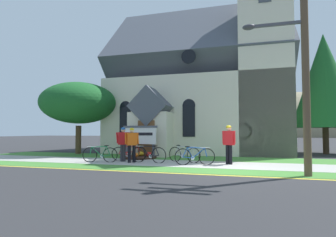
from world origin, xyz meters
TOP-DOWN VIEW (x-y plane):
  - ground at (0.00, 4.00)m, footprint 140.00×140.00m
  - sidewalk_slab at (-2.74, 1.55)m, footprint 32.00×2.58m
  - grass_verge at (-2.74, -0.47)m, footprint 32.00×1.46m
  - church_lawn at (-2.74, 4.20)m, footprint 24.00×2.73m
  - curb_paint_stripe at (-2.74, -1.35)m, footprint 28.00×0.16m
  - church_building at (-2.28, 9.75)m, footprint 12.52×10.93m
  - church_sign at (-5.13, 3.56)m, footprint 2.06×0.24m
  - flower_bed at (-5.13, 3.32)m, footprint 2.01×2.01m
  - bicycle_silver at (-1.63, 1.24)m, footprint 1.71×0.65m
  - bicycle_black at (-3.86, 1.47)m, footprint 1.82×0.31m
  - bicycle_green at (-6.15, 1.03)m, footprint 1.69×0.36m
  - bicycle_white at (-5.15, 2.15)m, footprint 1.67×0.64m
  - bicycle_yellow at (-2.29, 2.10)m, footprint 1.68×0.72m
  - cyclist_in_green_jersey at (-5.22, 1.56)m, footprint 0.65×0.35m
  - cyclist_in_white_jersey at (-0.18, 1.77)m, footprint 0.59×0.52m
  - cyclist_in_orange_jersey at (-4.63, 1.27)m, footprint 0.57×0.45m
  - utility_pole at (2.37, -0.74)m, footprint 3.12×0.28m
  - roadside_conifer at (5.62, 9.19)m, footprint 4.17×4.17m
  - yard_deciduous_tree at (-10.04, 5.01)m, footprint 4.96×4.96m
  - distant_hill at (11.65, 78.66)m, footprint 101.65×36.31m

SIDE VIEW (x-z plane):
  - ground at x=0.00m, z-range 0.00..0.00m
  - distant_hill at x=11.65m, z-range -13.35..13.35m
  - curb_paint_stripe at x=-2.74m, z-range 0.00..0.01m
  - grass_verge at x=-2.74m, z-range 0.00..0.01m
  - church_lawn at x=-2.74m, z-range 0.00..0.01m
  - sidewalk_slab at x=-2.74m, z-range 0.00..0.01m
  - flower_bed at x=-5.13m, z-range -0.08..0.26m
  - bicycle_white at x=-5.15m, z-range -0.02..0.75m
  - bicycle_green at x=-6.15m, z-range -0.04..0.79m
  - bicycle_yellow at x=-2.29m, z-range -0.04..0.80m
  - bicycle_silver at x=-1.63m, z-range -0.04..0.80m
  - bicycle_black at x=-3.86m, z-range -0.03..0.81m
  - cyclist_in_orange_jersey at x=-4.63m, z-range 0.14..1.78m
  - cyclist_in_green_jersey at x=-5.22m, z-range 0.14..1.81m
  - cyclist_in_white_jersey at x=-0.18m, z-range 0.16..1.90m
  - church_sign at x=-5.13m, z-range 0.31..2.10m
  - yard_deciduous_tree at x=-10.04m, z-range 0.98..5.68m
  - utility_pole at x=2.37m, z-range 0.42..7.98m
  - church_building at x=-2.28m, z-range -2.11..11.58m
  - roadside_conifer at x=5.62m, z-range 0.85..8.82m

